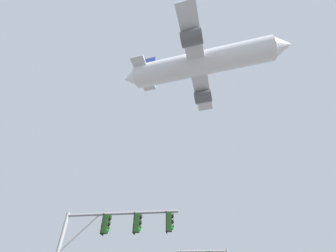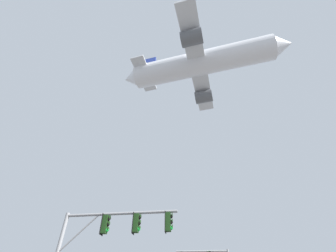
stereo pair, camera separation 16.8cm
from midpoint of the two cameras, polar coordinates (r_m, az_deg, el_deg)
signal_pole_near at (r=13.17m, az=-14.59°, el=-25.25°), size 6.19×0.86×5.60m
airplane at (r=41.71m, az=8.58°, el=15.32°), size 29.55×22.83×8.09m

